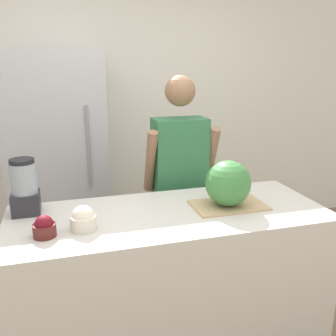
% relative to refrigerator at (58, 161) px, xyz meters
% --- Properties ---
extents(wall_back, '(8.00, 0.06, 2.60)m').
position_rel_refrigerator_xyz_m(wall_back, '(0.60, 0.37, 0.40)').
color(wall_back, white).
rests_on(wall_back, ground_plane).
extents(counter_island, '(1.79, 0.72, 0.89)m').
position_rel_refrigerator_xyz_m(counter_island, '(0.60, -1.32, -0.46)').
color(counter_island, beige).
rests_on(counter_island, ground_plane).
extents(refrigerator, '(0.79, 0.68, 1.81)m').
position_rel_refrigerator_xyz_m(refrigerator, '(0.00, 0.00, 0.00)').
color(refrigerator, '#B7B7BC').
rests_on(refrigerator, ground_plane).
extents(person, '(0.52, 0.26, 1.63)m').
position_rel_refrigerator_xyz_m(person, '(0.85, -0.73, -0.06)').
color(person, gray).
rests_on(person, ground_plane).
extents(cutting_board, '(0.43, 0.26, 0.01)m').
position_rel_refrigerator_xyz_m(cutting_board, '(0.96, -1.32, -0.00)').
color(cutting_board, tan).
rests_on(cutting_board, counter_island).
extents(watermelon, '(0.26, 0.26, 0.26)m').
position_rel_refrigerator_xyz_m(watermelon, '(0.94, -1.33, 0.14)').
color(watermelon, '#3D7F3D').
rests_on(watermelon, cutting_board).
extents(bowl_cherries, '(0.11, 0.11, 0.11)m').
position_rel_refrigerator_xyz_m(bowl_cherries, '(-0.07, -1.44, 0.04)').
color(bowl_cherries, '#511E19').
rests_on(bowl_cherries, counter_island).
extents(bowl_cream, '(0.13, 0.13, 0.13)m').
position_rel_refrigerator_xyz_m(bowl_cream, '(0.12, -1.41, 0.04)').
color(bowl_cream, beige).
rests_on(bowl_cream, counter_island).
extents(blender, '(0.15, 0.15, 0.31)m').
position_rel_refrigerator_xyz_m(blender, '(-0.17, -1.11, 0.14)').
color(blender, '#28282D').
rests_on(blender, counter_island).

